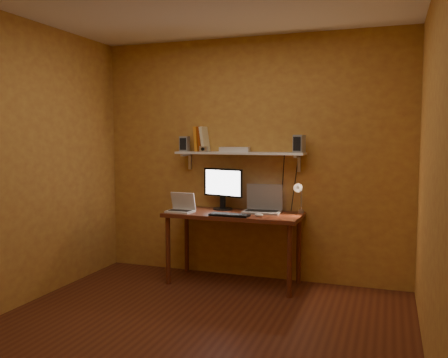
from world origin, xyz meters
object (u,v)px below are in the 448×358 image
at_px(monitor, 223,187).
at_px(desk_lamp, 299,194).
at_px(desk, 234,221).
at_px(shelf_camera, 204,149).
at_px(laptop, 263,205).
at_px(router, 235,149).
at_px(keyboard, 229,215).
at_px(netbook, 182,207).
at_px(wall_shelf, 239,153).
at_px(mouse, 259,215).
at_px(speaker_right, 299,144).
at_px(speaker_left, 185,144).

relative_size(monitor, desk_lamp, 1.28).
xyz_separation_m(desk, shelf_camera, (-0.38, 0.12, 0.74)).
bearing_deg(desk_lamp, laptop, 176.30).
distance_m(shelf_camera, router, 0.34).
bearing_deg(keyboard, monitor, 120.97).
bearing_deg(monitor, netbook, -122.41).
relative_size(desk, netbook, 4.91).
bearing_deg(laptop, wall_shelf, 168.30).
bearing_deg(monitor, mouse, -16.54).
bearing_deg(shelf_camera, router, 14.92).
xyz_separation_m(mouse, desk_lamp, (0.35, 0.27, 0.19)).
distance_m(mouse, desk_lamp, 0.48).
bearing_deg(mouse, netbook, -162.25).
bearing_deg(speaker_right, keyboard, -132.44).
xyz_separation_m(mouse, speaker_right, (0.33, 0.33, 0.70)).
bearing_deg(desk, netbook, -166.47).
bearing_deg(mouse, router, 155.17).
height_order(netbook, keyboard, netbook).
height_order(laptop, netbook, laptop).
bearing_deg(laptop, keyboard, -127.70).
bearing_deg(router, speaker_left, -179.67).
xyz_separation_m(laptop, speaker_left, (-0.92, 0.05, 0.63)).
height_order(wall_shelf, router, router).
height_order(wall_shelf, shelf_camera, shelf_camera).
bearing_deg(wall_shelf, monitor, -174.07).
height_order(wall_shelf, speaker_right, speaker_right).
bearing_deg(wall_shelf, router, 169.59).
distance_m(laptop, shelf_camera, 0.87).
relative_size(netbook, speaker_left, 1.72).
bearing_deg(monitor, desk, -27.11).
distance_m(wall_shelf, speaker_right, 0.65).
distance_m(desk_lamp, router, 0.84).
bearing_deg(keyboard, shelf_camera, 143.72).
xyz_separation_m(desk_lamp, speaker_right, (-0.02, 0.05, 0.51)).
xyz_separation_m(desk, speaker_left, (-0.64, 0.20, 0.79)).
bearing_deg(speaker_left, speaker_right, -2.51).
xyz_separation_m(keyboard, desk_lamp, (0.64, 0.34, 0.20)).
relative_size(desk, wall_shelf, 1.00).
bearing_deg(wall_shelf, desk, -90.00).
height_order(netbook, mouse, netbook).
bearing_deg(wall_shelf, mouse, -47.78).
bearing_deg(speaker_right, speaker_left, -165.67).
xyz_separation_m(monitor, mouse, (0.49, -0.32, -0.23)).
relative_size(wall_shelf, keyboard, 3.49).
xyz_separation_m(netbook, desk_lamp, (1.19, 0.25, 0.15)).
bearing_deg(laptop, speaker_left, 174.07).
bearing_deg(keyboard, laptop, 57.79).
height_order(netbook, desk_lamp, desk_lamp).
relative_size(wall_shelf, netbook, 4.91).
relative_size(wall_shelf, router, 4.51).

